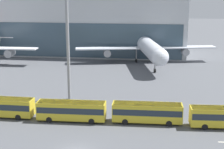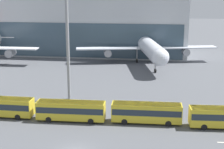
{
  "view_description": "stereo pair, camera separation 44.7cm",
  "coord_description": "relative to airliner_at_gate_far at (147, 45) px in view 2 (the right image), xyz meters",
  "views": [
    {
      "loc": [
        10.55,
        -42.35,
        22.05
      ],
      "look_at": [
        1.15,
        28.33,
        4.0
      ],
      "focal_mm": 55.0,
      "sensor_mm": 36.0,
      "label": 1
    },
    {
      "loc": [
        10.99,
        -42.29,
        22.05
      ],
      "look_at": [
        1.15,
        28.33,
        4.0
      ],
      "focal_mm": 55.0,
      "sensor_mm": 36.0,
      "label": 2
    }
  ],
  "objects": [
    {
      "name": "airliner_at_gate_far",
      "position": [
        0.0,
        0.0,
        0.0
      ],
      "size": [
        42.32,
        39.1,
        15.37
      ],
      "rotation": [
        0.0,
        0.0,
        -1.35
      ],
      "color": "silver",
      "rests_on": "ground_plane"
    },
    {
      "name": "shuttle_bus_1",
      "position": [
        -23.7,
        -48.61,
        -3.3
      ],
      "size": [
        11.63,
        2.77,
        3.37
      ],
      "rotation": [
        0.0,
        0.0,
        -0.0
      ],
      "color": "gold",
      "rests_on": "ground_plane"
    },
    {
      "name": "shuttle_bus_2",
      "position": [
        -10.93,
        -48.88,
        -3.3
      ],
      "size": [
        11.7,
        3.06,
        3.37
      ],
      "rotation": [
        0.0,
        0.0,
        0.03
      ],
      "color": "gold",
      "rests_on": "ground_plane"
    },
    {
      "name": "shuttle_bus_3",
      "position": [
        1.84,
        -48.1,
        -3.3
      ],
      "size": [
        11.7,
        3.04,
        3.37
      ],
      "rotation": [
        0.0,
        0.0,
        0.03
      ],
      "color": "gold",
      "rests_on": "ground_plane"
    },
    {
      "name": "floodlight_mast",
      "position": [
        -14.25,
        -37.51,
        13.23
      ],
      "size": [
        2.28,
        2.28,
        31.37
      ],
      "color": "gray",
      "rests_on": "ground_plane"
    },
    {
      "name": "lane_stripe_1",
      "position": [
        -16.8,
        -45.1,
        -5.27
      ],
      "size": [
        9.37,
        1.5,
        0.01
      ],
      "primitive_type": "cube",
      "rotation": [
        0.0,
        0.0,
        -0.13
      ],
      "color": "silver",
      "rests_on": "ground_plane"
    }
  ]
}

